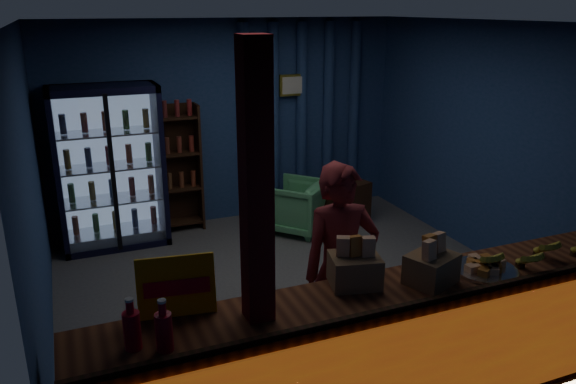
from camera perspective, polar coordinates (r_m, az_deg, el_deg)
name	(u,v)px	position (r m, az deg, el deg)	size (l,w,h in m)	color
ground	(295,287)	(5.82, 0.71, -9.64)	(4.60, 4.60, 0.00)	#515154
room_walls	(296,137)	(5.27, 0.78, 5.60)	(4.60, 4.60, 4.60)	navy
counter	(402,347)	(4.14, 11.52, -15.14)	(4.40, 0.57, 0.99)	brown
support_post	(258,264)	(3.31, -3.10, -7.31)	(0.16, 0.16, 2.60)	maroon
beverage_cooler	(110,168)	(6.90, -17.66, 2.37)	(1.20, 0.62, 1.90)	black
bottle_shelf	(180,168)	(7.18, -10.92, 2.36)	(0.50, 0.28, 1.60)	#381C12
curtain_folds	(302,118)	(7.63, 1.38, 7.55)	(1.74, 0.14, 2.50)	navy
framed_picture	(293,85)	(7.46, 0.47, 10.80)	(0.36, 0.04, 0.28)	gold
shopkeeper	(340,270)	(4.30, 5.35, -7.93)	(0.61, 0.40, 1.67)	maroon
green_chair	(297,206)	(7.10, 0.88, -1.43)	(0.70, 0.72, 0.65)	#5AB571
side_table	(343,203)	(7.40, 5.63, -1.08)	(0.71, 0.60, 0.66)	#381C12
yellow_sign	(176,286)	(3.48, -11.27, -9.37)	(0.47, 0.16, 0.37)	#F7B50D
soda_bottles	(148,329)	(3.21, -14.04, -13.37)	(0.25, 0.17, 0.31)	red
snack_box_left	(432,267)	(3.93, 14.38, -7.34)	(0.39, 0.36, 0.34)	#8C6044
snack_box_centre	(355,268)	(3.80, 6.80, -7.67)	(0.38, 0.34, 0.35)	#8C6044
pastry_tray	(485,268)	(4.23, 19.42, -7.33)	(0.45, 0.45, 0.07)	silver
banana_bunches	(534,253)	(4.46, 23.74, -5.71)	(1.03, 0.30, 0.17)	gold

